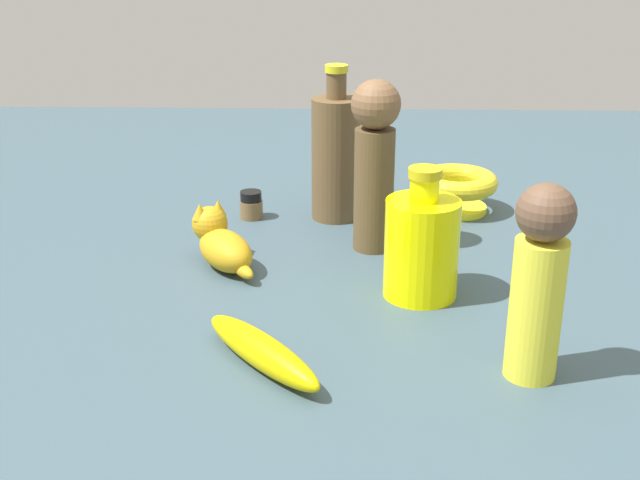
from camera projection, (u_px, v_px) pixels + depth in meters
ground at (320, 277)px, 1.11m from camera, size 2.00×2.00×0.00m
cat_figurine at (221, 242)px, 1.13m from camera, size 0.13×0.11×0.08m
person_figure_adult at (375, 160)px, 1.15m from camera, size 0.08×0.08×0.25m
person_figure_child at (539, 280)px, 0.83m from camera, size 0.06×0.06×0.21m
banana at (262, 351)px, 0.88m from camera, size 0.17×0.15×0.04m
bottle_short at (422, 245)px, 1.03m from camera, size 0.09×0.09×0.17m
bottle_tall at (336, 156)px, 1.28m from camera, size 0.08×0.08×0.24m
nail_polish_jar at (251, 205)px, 1.31m from camera, size 0.04×0.04×0.04m
bowl at (457, 186)px, 1.33m from camera, size 0.13×0.13×0.07m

